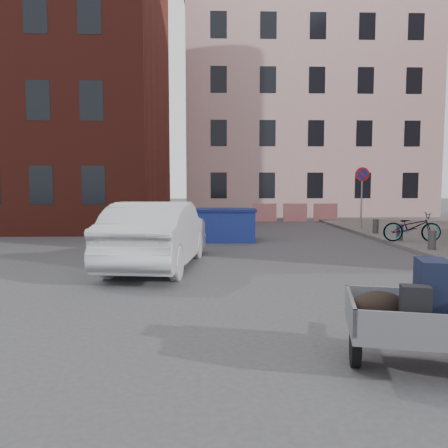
{
  "coord_description": "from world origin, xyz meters",
  "views": [
    {
      "loc": [
        -0.42,
        -9.05,
        1.97
      ],
      "look_at": [
        -0.14,
        0.91,
        1.1
      ],
      "focal_mm": 35.0,
      "sensor_mm": 36.0,
      "label": 1
    }
  ],
  "objects_px": {
    "silver_car": "(158,234)",
    "bicycle": "(412,227)",
    "trailer": "(426,316)",
    "dumpster": "(217,225)"
  },
  "relations": [
    {
      "from": "silver_car",
      "to": "bicycle",
      "type": "height_order",
      "value": "silver_car"
    },
    {
      "from": "dumpster",
      "to": "silver_car",
      "type": "xyz_separation_m",
      "value": [
        -1.49,
        -4.99,
        0.21
      ]
    },
    {
      "from": "dumpster",
      "to": "bicycle",
      "type": "xyz_separation_m",
      "value": [
        6.49,
        -1.26,
        0.02
      ]
    },
    {
      "from": "trailer",
      "to": "bicycle",
      "type": "distance_m",
      "value": 10.81
    },
    {
      "from": "dumpster",
      "to": "bicycle",
      "type": "height_order",
      "value": "dumpster"
    },
    {
      "from": "trailer",
      "to": "dumpster",
      "type": "relative_size",
      "value": 0.68
    },
    {
      "from": "dumpster",
      "to": "trailer",
      "type": "bearing_deg",
      "value": -76.4
    },
    {
      "from": "dumpster",
      "to": "silver_car",
      "type": "bearing_deg",
      "value": -103.54
    },
    {
      "from": "trailer",
      "to": "bicycle",
      "type": "relative_size",
      "value": 1.04
    },
    {
      "from": "dumpster",
      "to": "bicycle",
      "type": "bearing_deg",
      "value": -7.97
    }
  ]
}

